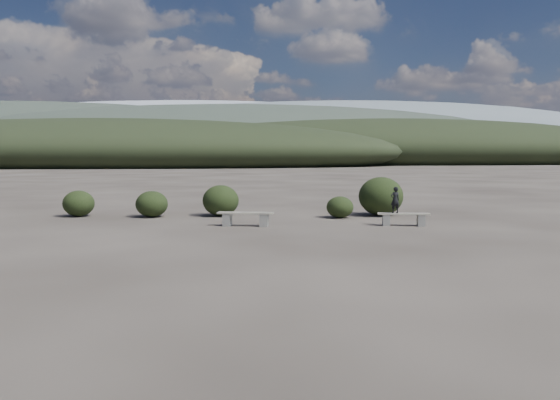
{
  "coord_description": "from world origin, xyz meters",
  "views": [
    {
      "loc": [
        -1.61,
        -12.64,
        2.51
      ],
      "look_at": [
        -0.36,
        3.5,
        1.1
      ],
      "focal_mm": 35.0,
      "sensor_mm": 36.0,
      "label": 1
    }
  ],
  "objects": [
    {
      "name": "seated_person",
      "position": [
        3.77,
        5.6,
        0.89
      ],
      "size": [
        0.37,
        0.28,
        0.9
      ],
      "primitive_type": "imported",
      "rotation": [
        0.0,
        0.0,
        3.37
      ],
      "color": "black",
      "rests_on": "bench_right"
    },
    {
      "name": "mountain_ridges",
      "position": [
        -7.48,
        339.06,
        10.84
      ],
      "size": [
        500.0,
        400.0,
        56.0
      ],
      "color": "black",
      "rests_on": "ground"
    },
    {
      "name": "shrub_d",
      "position": [
        4.08,
        8.65,
        0.77
      ],
      "size": [
        1.76,
        1.76,
        1.54
      ],
      "primitive_type": "ellipsoid",
      "color": "black",
      "rests_on": "ground"
    },
    {
      "name": "shrub_b",
      "position": [
        -2.29,
        9.0,
        0.61
      ],
      "size": [
        1.43,
        1.43,
        1.23
      ],
      "primitive_type": "ellipsoid",
      "color": "black",
      "rests_on": "ground"
    },
    {
      "name": "shrub_a",
      "position": [
        -4.96,
        8.84,
        0.51
      ],
      "size": [
        1.25,
        1.25,
        1.02
      ],
      "primitive_type": "ellipsoid",
      "color": "black",
      "rests_on": "ground"
    },
    {
      "name": "shrub_c",
      "position": [
        2.31,
        7.98,
        0.42
      ],
      "size": [
        1.04,
        1.04,
        0.83
      ],
      "primitive_type": "ellipsoid",
      "color": "black",
      "rests_on": "ground"
    },
    {
      "name": "bench_right",
      "position": [
        4.06,
        5.55,
        0.27
      ],
      "size": [
        1.8,
        0.68,
        0.44
      ],
      "rotation": [
        0.0,
        0.0,
        -0.18
      ],
      "color": "slate",
      "rests_on": "ground"
    },
    {
      "name": "bench_left",
      "position": [
        -1.36,
        5.89,
        0.29
      ],
      "size": [
        1.96,
        0.76,
        0.48
      ],
      "rotation": [
        0.0,
        0.0,
        -0.19
      ],
      "color": "slate",
      "rests_on": "ground"
    },
    {
      "name": "ground",
      "position": [
        0.0,
        0.0,
        0.0
      ],
      "size": [
        1200.0,
        1200.0,
        0.0
      ],
      "primitive_type": "plane",
      "color": "#2D2723",
      "rests_on": "ground"
    },
    {
      "name": "shrub_f",
      "position": [
        -7.87,
        9.27,
        0.51
      ],
      "size": [
        1.21,
        1.21,
        1.02
      ],
      "primitive_type": "ellipsoid",
      "color": "black",
      "rests_on": "ground"
    }
  ]
}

